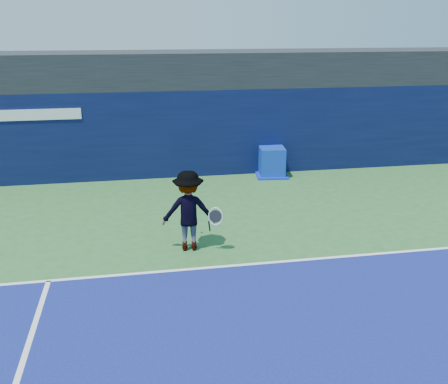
{
  "coord_description": "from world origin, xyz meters",
  "views": [
    {
      "loc": [
        -3.02,
        -6.8,
        5.1
      ],
      "look_at": [
        -0.87,
        5.2,
        1.0
      ],
      "focal_mm": 40.0,
      "sensor_mm": 36.0,
      "label": 1
    }
  ],
  "objects": [
    {
      "name": "tennis_player",
      "position": [
        -1.91,
        4.09,
        0.97
      ],
      "size": [
        1.43,
        0.84,
        1.94
      ],
      "color": "silver",
      "rests_on": "ground"
    },
    {
      "name": "tennis_ball",
      "position": [
        -1.95,
        4.7,
        1.28
      ],
      "size": [
        0.07,
        0.07,
        0.07
      ],
      "color": "#D3F61B",
      "rests_on": "ground"
    },
    {
      "name": "ground",
      "position": [
        0.0,
        0.0,
        0.0
      ],
      "size": [
        80.0,
        80.0,
        0.0
      ],
      "primitive_type": "plane",
      "color": "#2E652D",
      "rests_on": "ground"
    },
    {
      "name": "back_wall_assembly",
      "position": [
        -0.0,
        10.5,
        1.5
      ],
      "size": [
        36.0,
        1.03,
        3.0
      ],
      "color": "#091036",
      "rests_on": "ground"
    },
    {
      "name": "stadium_band",
      "position": [
        0.0,
        11.5,
        3.6
      ],
      "size": [
        36.0,
        3.0,
        1.2
      ],
      "primitive_type": "cube",
      "color": "black",
      "rests_on": "back_wall_assembly"
    },
    {
      "name": "equipment_cart",
      "position": [
        1.63,
        9.61,
        0.47
      ],
      "size": [
        1.18,
        1.18,
        1.03
      ],
      "color": "#0C2EA8",
      "rests_on": "ground"
    },
    {
      "name": "baseline",
      "position": [
        0.0,
        3.0,
        0.01
      ],
      "size": [
        24.0,
        0.1,
        0.01
      ],
      "primitive_type": "cube",
      "color": "white",
      "rests_on": "ground"
    }
  ]
}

